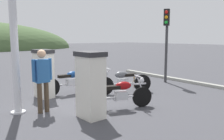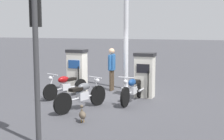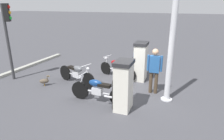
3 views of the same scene
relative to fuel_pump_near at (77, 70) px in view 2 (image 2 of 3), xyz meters
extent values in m
plane|color=#424247|center=(0.42, 1.38, -0.87)|extent=(120.00, 120.00, 0.00)
cube|color=silver|center=(0.00, 0.00, -0.07)|extent=(0.50, 0.69, 1.59)
cube|color=#1E478C|center=(0.26, 0.00, 0.28)|extent=(0.04, 0.48, 0.32)
cube|color=#262628|center=(0.00, 0.00, 0.78)|extent=(0.55, 0.76, 0.12)
cylinder|color=black|center=(0.30, 0.20, -0.31)|extent=(0.04, 0.04, 1.03)
cube|color=silver|center=(0.00, 2.77, -0.10)|extent=(0.49, 0.69, 1.53)
cube|color=black|center=(0.25, 2.76, 0.23)|extent=(0.04, 0.48, 0.32)
cube|color=#262628|center=(0.00, 2.77, 0.72)|extent=(0.54, 0.76, 0.12)
cylinder|color=black|center=(0.29, 2.97, -0.33)|extent=(0.04, 0.04, 0.99)
cylinder|color=black|center=(1.72, -0.20, -0.57)|extent=(0.58, 0.28, 0.60)
cylinder|color=black|center=(0.38, 0.33, -0.57)|extent=(0.58, 0.28, 0.60)
cube|color=silver|center=(1.10, 0.05, -0.47)|extent=(0.41, 0.32, 0.24)
cylinder|color=silver|center=(1.05, 0.07, -0.52)|extent=(1.02, 0.44, 0.05)
ellipsoid|color=maroon|center=(1.16, 0.02, -0.19)|extent=(0.53, 0.38, 0.24)
cube|color=black|center=(0.84, 0.15, -0.22)|extent=(0.48, 0.35, 0.10)
cylinder|color=silver|center=(1.68, -0.19, -0.27)|extent=(0.26, 0.13, 0.57)
cylinder|color=silver|center=(1.61, -0.16, 0.05)|extent=(0.24, 0.53, 0.04)
sphere|color=silver|center=(1.70, -0.19, -0.07)|extent=(0.18, 0.18, 0.14)
cylinder|color=silver|center=(0.61, 0.37, -0.55)|extent=(0.54, 0.27, 0.07)
cylinder|color=black|center=(1.66, 2.55, -0.54)|extent=(0.66, 0.12, 0.66)
cylinder|color=black|center=(0.18, 2.65, -0.54)|extent=(0.66, 0.12, 0.66)
cube|color=silver|center=(0.97, 2.60, -0.44)|extent=(0.37, 0.23, 0.24)
cylinder|color=silver|center=(0.92, 2.60, -0.49)|extent=(1.12, 0.13, 0.05)
ellipsoid|color=navy|center=(1.04, 2.59, -0.16)|extent=(0.49, 0.25, 0.24)
cube|color=black|center=(0.70, 2.62, -0.19)|extent=(0.45, 0.23, 0.10)
cylinder|color=silver|center=(1.62, 2.55, -0.24)|extent=(0.26, 0.06, 0.57)
cylinder|color=silver|center=(1.54, 2.56, 0.08)|extent=(0.08, 0.56, 0.04)
sphere|color=silver|center=(1.64, 2.55, -0.04)|extent=(0.15, 0.15, 0.14)
cylinder|color=silver|center=(0.39, 2.76, -0.52)|extent=(0.55, 0.11, 0.07)
cylinder|color=black|center=(1.76, 1.63, -0.53)|extent=(0.65, 0.30, 0.67)
cylinder|color=black|center=(3.15, 1.10, -0.53)|extent=(0.65, 0.30, 0.67)
cube|color=silver|center=(2.41, 1.38, -0.43)|extent=(0.41, 0.32, 0.24)
cylinder|color=silver|center=(2.45, 1.37, -0.48)|extent=(1.06, 0.45, 0.05)
ellipsoid|color=#595B60|center=(2.34, 1.41, -0.15)|extent=(0.53, 0.38, 0.24)
cube|color=black|center=(2.66, 1.29, -0.18)|extent=(0.48, 0.34, 0.10)
cylinder|color=silver|center=(1.80, 1.62, -0.23)|extent=(0.26, 0.13, 0.57)
cylinder|color=silver|center=(1.87, 1.59, 0.09)|extent=(0.23, 0.54, 0.04)
sphere|color=silver|center=(1.78, 1.63, -0.03)|extent=(0.18, 0.18, 0.14)
cylinder|color=silver|center=(2.92, 1.06, -0.51)|extent=(0.54, 0.26, 0.07)
cylinder|color=#473828|center=(-0.85, 1.20, -0.44)|extent=(0.13, 0.13, 0.84)
cylinder|color=#473828|center=(-0.65, 1.20, -0.44)|extent=(0.13, 0.13, 0.84)
cube|color=#265999|center=(-0.75, 1.20, 0.29)|extent=(0.37, 0.21, 0.63)
cylinder|color=#265999|center=(-0.99, 1.19, 0.32)|extent=(0.09, 0.09, 0.60)
cylinder|color=#265999|center=(-0.51, 1.20, 0.32)|extent=(0.09, 0.09, 0.60)
sphere|color=tan|center=(-0.75, 1.20, 0.75)|extent=(0.24, 0.24, 0.23)
ellipsoid|color=brown|center=(3.64, 1.97, -0.66)|extent=(0.41, 0.36, 0.20)
cylinder|color=brown|center=(3.54, 1.90, -0.60)|extent=(0.08, 0.08, 0.14)
sphere|color=brown|center=(3.52, 1.88, -0.46)|extent=(0.13, 0.13, 0.09)
cone|color=orange|center=(3.46, 1.85, -0.46)|extent=(0.07, 0.07, 0.04)
cone|color=brown|center=(3.78, 2.06, -0.63)|extent=(0.10, 0.10, 0.07)
cylinder|color=orange|center=(3.66, 1.94, -0.82)|extent=(0.02, 0.02, 0.10)
cylinder|color=orange|center=(3.62, 2.00, -0.82)|extent=(0.02, 0.02, 0.10)
cylinder|color=#38383A|center=(5.45, 1.77, 0.77)|extent=(0.16, 0.16, 3.28)
cube|color=black|center=(5.32, 1.71, 2.05)|extent=(0.29, 0.30, 0.72)
sphere|color=red|center=(5.23, 1.66, 2.27)|extent=(0.20, 0.20, 0.15)
sphere|color=orange|center=(5.23, 1.66, 2.05)|extent=(0.20, 0.20, 0.15)
sphere|color=green|center=(5.23, 1.66, 1.83)|extent=(0.20, 0.20, 0.15)
cylinder|color=silver|center=(-1.30, 1.63, 1.23)|extent=(0.20, 0.20, 4.19)
cylinder|color=silver|center=(-1.30, 1.63, -0.85)|extent=(0.40, 0.40, 0.04)
camera|label=1|loc=(-3.45, -4.90, 1.20)|focal=38.40mm
camera|label=2|loc=(11.05, 5.55, 1.67)|focal=49.96mm
camera|label=3|loc=(-1.53, 8.38, 2.46)|focal=32.08mm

